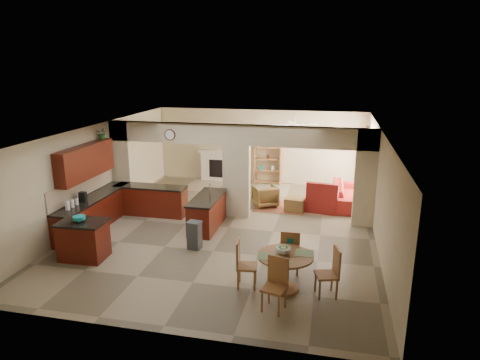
% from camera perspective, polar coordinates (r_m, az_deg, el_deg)
% --- Properties ---
extents(floor, '(10.00, 10.00, 0.00)m').
position_cam_1_polar(floor, '(12.22, -1.51, -6.36)').
color(floor, '#85775C').
rests_on(floor, ground).
extents(ceiling, '(10.00, 10.00, 0.00)m').
position_cam_1_polar(ceiling, '(11.48, -1.61, 6.72)').
color(ceiling, white).
rests_on(ceiling, wall_back).
extents(wall_back, '(8.00, 0.00, 8.00)m').
position_cam_1_polar(wall_back, '(16.54, 2.64, 4.51)').
color(wall_back, beige).
rests_on(wall_back, floor).
extents(wall_front, '(8.00, 0.00, 8.00)m').
position_cam_1_polar(wall_front, '(7.32, -11.20, -10.34)').
color(wall_front, beige).
rests_on(wall_front, floor).
extents(wall_left, '(0.00, 10.00, 10.00)m').
position_cam_1_polar(wall_left, '(13.29, -18.54, 0.97)').
color(wall_left, beige).
rests_on(wall_left, floor).
extents(wall_right, '(0.00, 10.00, 10.00)m').
position_cam_1_polar(wall_right, '(11.51, 18.15, -1.18)').
color(wall_right, beige).
rests_on(wall_right, floor).
extents(partition_left_pier, '(0.60, 0.25, 2.80)m').
position_cam_1_polar(partition_left_pier, '(13.99, -15.42, 1.92)').
color(partition_left_pier, beige).
rests_on(partition_left_pier, floor).
extents(partition_center_pier, '(0.80, 0.25, 2.20)m').
position_cam_1_polar(partition_center_pier, '(12.79, -0.47, -0.15)').
color(partition_center_pier, beige).
rests_on(partition_center_pier, floor).
extents(partition_right_pier, '(0.60, 0.25, 2.80)m').
position_cam_1_polar(partition_right_pier, '(12.45, 16.38, 0.19)').
color(partition_right_pier, beige).
rests_on(partition_right_pier, floor).
extents(partition_header, '(8.00, 0.25, 0.60)m').
position_cam_1_polar(partition_header, '(12.49, -0.48, 6.05)').
color(partition_header, beige).
rests_on(partition_header, partition_center_pier).
extents(kitchen_counter, '(2.52, 3.29, 1.48)m').
position_cam_1_polar(kitchen_counter, '(12.99, -15.93, -3.46)').
color(kitchen_counter, '#3D0F07').
rests_on(kitchen_counter, floor).
extents(upper_cabinets, '(0.35, 2.40, 0.90)m').
position_cam_1_polar(upper_cabinets, '(12.42, -19.89, 2.34)').
color(upper_cabinets, '#3D0F07').
rests_on(upper_cabinets, wall_left).
extents(peninsula, '(0.70, 1.85, 0.91)m').
position_cam_1_polar(peninsula, '(12.11, -4.42, -4.31)').
color(peninsula, '#3D0F07').
rests_on(peninsula, floor).
extents(wall_clock, '(0.34, 0.03, 0.34)m').
position_cam_1_polar(wall_clock, '(12.94, -9.34, 5.96)').
color(wall_clock, '#4D2C19').
rests_on(wall_clock, partition_header).
extents(rug, '(1.60, 1.30, 0.01)m').
position_cam_1_polar(rug, '(13.96, 5.38, -3.57)').
color(rug, '#9B4A38').
rests_on(rug, floor).
extents(fireplace, '(1.60, 0.35, 1.20)m').
position_cam_1_polar(fireplace, '(16.89, -2.85, 2.01)').
color(fireplace, white).
rests_on(fireplace, floor).
extents(shelving_unit, '(1.00, 0.32, 1.80)m').
position_cam_1_polar(shelving_unit, '(16.42, 3.71, 2.63)').
color(shelving_unit, olive).
rests_on(shelving_unit, floor).
extents(window_a, '(0.02, 0.90, 1.90)m').
position_cam_1_polar(window_a, '(13.77, 17.12, 0.72)').
color(window_a, white).
rests_on(window_a, wall_right).
extents(window_b, '(0.02, 0.90, 1.90)m').
position_cam_1_polar(window_b, '(15.42, 16.67, 2.30)').
color(window_b, white).
rests_on(window_b, wall_right).
extents(glazed_door, '(0.02, 0.70, 2.10)m').
position_cam_1_polar(glazed_door, '(14.63, 16.84, 0.98)').
color(glazed_door, white).
rests_on(glazed_door, wall_right).
extents(drape_a_left, '(0.10, 0.28, 2.30)m').
position_cam_1_polar(drape_a_left, '(13.19, 17.13, 0.08)').
color(drape_a_left, '#3A1817').
rests_on(drape_a_left, wall_right).
extents(drape_a_right, '(0.10, 0.28, 2.30)m').
position_cam_1_polar(drape_a_right, '(14.35, 16.79, 1.33)').
color(drape_a_right, '#3A1817').
rests_on(drape_a_right, wall_right).
extents(drape_b_left, '(0.10, 0.28, 2.30)m').
position_cam_1_polar(drape_b_left, '(14.83, 16.66, 1.79)').
color(drape_b_left, '#3A1817').
rests_on(drape_b_left, wall_right).
extents(drape_b_right, '(0.10, 0.28, 2.30)m').
position_cam_1_polar(drape_b_right, '(16.00, 16.39, 2.78)').
color(drape_b_right, '#3A1817').
rests_on(drape_b_right, wall_right).
extents(ceiling_fan, '(1.00, 1.00, 0.10)m').
position_cam_1_polar(ceiling_fan, '(14.20, 7.31, 7.32)').
color(ceiling_fan, white).
rests_on(ceiling_fan, ceiling).
extents(kitchen_island, '(1.11, 0.82, 0.94)m').
position_cam_1_polar(kitchen_island, '(10.90, -20.14, -7.50)').
color(kitchen_island, '#3D0F07').
rests_on(kitchen_island, floor).
extents(teal_bowl, '(0.29, 0.29, 0.14)m').
position_cam_1_polar(teal_bowl, '(10.72, -20.65, -4.87)').
color(teal_bowl, teal).
rests_on(teal_bowl, kitchen_island).
extents(trash_can, '(0.35, 0.31, 0.67)m').
position_cam_1_polar(trash_can, '(10.85, -6.09, -7.47)').
color(trash_can, '#313234').
rests_on(trash_can, floor).
extents(dining_table, '(1.15, 1.15, 0.79)m').
position_cam_1_polar(dining_table, '(8.93, 6.02, -11.46)').
color(dining_table, olive).
rests_on(dining_table, floor).
extents(fruit_bowl, '(0.30, 0.30, 0.16)m').
position_cam_1_polar(fruit_bowl, '(8.82, 5.79, -9.30)').
color(fruit_bowl, '#5BA322').
rests_on(fruit_bowl, dining_table).
extents(sofa, '(2.36, 0.93, 0.69)m').
position_cam_1_polar(sofa, '(14.48, 14.06, -1.86)').
color(sofa, maroon).
rests_on(sofa, floor).
extents(chaise, '(1.08, 0.93, 0.39)m').
position_cam_1_polar(chaise, '(13.79, 10.83, -3.20)').
color(chaise, maroon).
rests_on(chaise, floor).
extents(armchair, '(0.99, 1.00, 0.67)m').
position_cam_1_polar(armchair, '(13.94, 3.37, -2.12)').
color(armchair, '#9C301C').
rests_on(armchair, floor).
extents(ottoman, '(0.67, 0.67, 0.43)m').
position_cam_1_polar(ottoman, '(13.61, 7.37, -3.21)').
color(ottoman, '#9C301C').
rests_on(ottoman, floor).
extents(plant, '(0.31, 0.27, 0.34)m').
position_cam_1_polar(plant, '(13.12, -17.90, 5.94)').
color(plant, '#194B14').
rests_on(plant, upper_cabinets).
extents(chair_north, '(0.42, 0.43, 1.02)m').
position_cam_1_polar(chair_north, '(9.58, 6.73, -9.29)').
color(chair_north, olive).
rests_on(chair_north, floor).
extents(chair_east, '(0.52, 0.52, 1.02)m').
position_cam_1_polar(chair_east, '(8.86, 12.04, -11.69)').
color(chair_east, olive).
rests_on(chair_east, floor).
extents(chair_south, '(0.51, 0.51, 1.02)m').
position_cam_1_polar(chair_south, '(8.31, 4.81, -13.32)').
color(chair_south, olive).
rests_on(chair_south, floor).
extents(chair_west, '(0.47, 0.47, 1.02)m').
position_cam_1_polar(chair_west, '(9.01, 0.40, -10.83)').
color(chair_west, olive).
rests_on(chair_west, floor).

